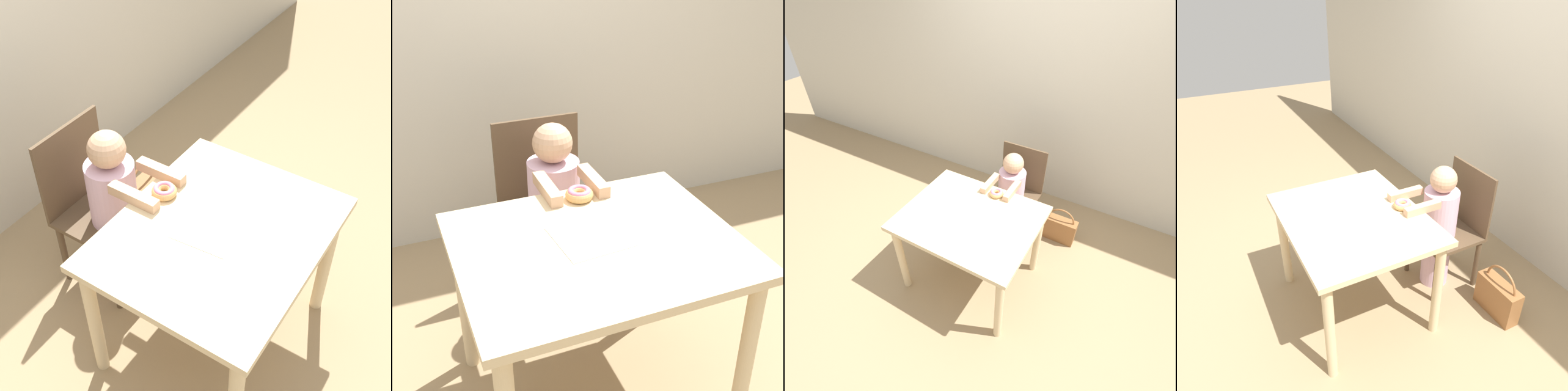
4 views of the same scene
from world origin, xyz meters
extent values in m
plane|color=#997F5B|center=(0.00, 0.00, 0.00)|extent=(12.00, 12.00, 0.00)
cube|color=beige|center=(0.00, 1.45, 1.25)|extent=(8.00, 0.05, 2.50)
cube|color=beige|center=(0.00, 0.00, 0.72)|extent=(1.00, 0.82, 0.03)
cylinder|color=beige|center=(-0.44, -0.35, 0.35)|extent=(0.06, 0.06, 0.70)
cylinder|color=beige|center=(0.44, -0.35, 0.35)|extent=(0.06, 0.06, 0.70)
cylinder|color=beige|center=(-0.44, 0.35, 0.35)|extent=(0.06, 0.06, 0.70)
cylinder|color=beige|center=(0.44, 0.35, 0.35)|extent=(0.06, 0.06, 0.70)
cube|color=brown|center=(0.05, 0.68, 0.42)|extent=(0.43, 0.42, 0.03)
cube|color=brown|center=(0.05, 0.88, 0.66)|extent=(0.43, 0.02, 0.46)
cylinder|color=brown|center=(-0.13, 0.50, 0.20)|extent=(0.04, 0.04, 0.41)
cylinder|color=brown|center=(0.23, 0.50, 0.20)|extent=(0.04, 0.04, 0.41)
cylinder|color=brown|center=(-0.13, 0.85, 0.20)|extent=(0.04, 0.04, 0.41)
cylinder|color=brown|center=(0.23, 0.85, 0.20)|extent=(0.04, 0.04, 0.41)
cylinder|color=silver|center=(0.05, 0.62, 0.22)|extent=(0.20, 0.20, 0.43)
cylinder|color=silver|center=(0.05, 0.62, 0.60)|extent=(0.24, 0.24, 0.34)
sphere|color=tan|center=(0.05, 0.62, 0.86)|extent=(0.18, 0.18, 0.18)
cube|color=tan|center=(-0.05, 0.40, 0.76)|extent=(0.05, 0.25, 0.05)
cube|color=tan|center=(0.15, 0.40, 0.76)|extent=(0.05, 0.25, 0.05)
torus|color=tan|center=(0.06, 0.31, 0.76)|extent=(0.11, 0.11, 0.04)
torus|color=pink|center=(0.06, 0.31, 0.77)|extent=(0.09, 0.09, 0.02)
cube|color=white|center=(-0.01, 0.04, 0.74)|extent=(0.27, 0.27, 0.00)
cube|color=brown|center=(0.51, 0.82, 0.13)|extent=(0.32, 0.11, 0.26)
torus|color=brown|center=(0.51, 0.82, 0.26)|extent=(0.26, 0.02, 0.26)
camera|label=1|loc=(-1.36, -0.78, 2.34)|focal=50.00mm
camera|label=2|loc=(-0.64, -1.48, 1.79)|focal=50.00mm
camera|label=3|loc=(0.88, -1.37, 2.31)|focal=28.00mm
camera|label=4|loc=(1.77, -0.78, 2.03)|focal=35.00mm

